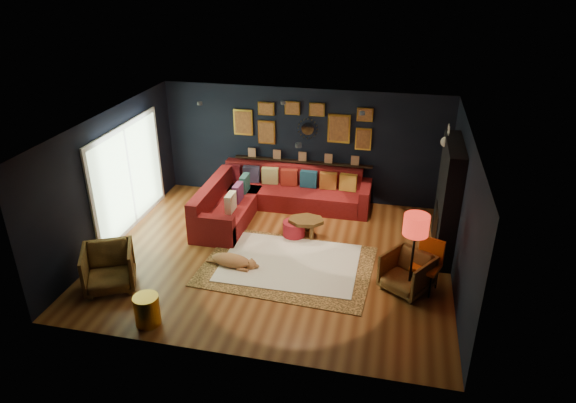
% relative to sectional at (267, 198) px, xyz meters
% --- Properties ---
extents(floor, '(6.50, 6.50, 0.00)m').
position_rel_sectional_xyz_m(floor, '(0.61, -1.81, -0.32)').
color(floor, brown).
rests_on(floor, ground).
extents(room_walls, '(6.50, 6.50, 6.50)m').
position_rel_sectional_xyz_m(room_walls, '(0.61, -1.81, 1.27)').
color(room_walls, black).
rests_on(room_walls, ground).
extents(sectional, '(3.41, 2.69, 0.86)m').
position_rel_sectional_xyz_m(sectional, '(0.00, 0.00, 0.00)').
color(sectional, maroon).
rests_on(sectional, ground).
extents(ledge, '(3.20, 0.12, 0.04)m').
position_rel_sectional_xyz_m(ledge, '(0.61, 0.87, 0.60)').
color(ledge, black).
rests_on(ledge, room_walls).
extents(gallery_wall, '(3.15, 0.04, 1.02)m').
position_rel_sectional_xyz_m(gallery_wall, '(0.60, 0.91, 1.48)').
color(gallery_wall, gold).
rests_on(gallery_wall, room_walls).
extents(sunburst_mirror, '(0.47, 0.16, 0.47)m').
position_rel_sectional_xyz_m(sunburst_mirror, '(0.71, 0.91, 1.38)').
color(sunburst_mirror, silver).
rests_on(sunburst_mirror, room_walls).
extents(fireplace, '(0.31, 1.60, 2.20)m').
position_rel_sectional_xyz_m(fireplace, '(3.71, -0.91, 0.70)').
color(fireplace, black).
rests_on(fireplace, ground).
extents(deer_head, '(0.50, 0.28, 0.45)m').
position_rel_sectional_xyz_m(deer_head, '(3.75, -0.41, 1.73)').
color(deer_head, white).
rests_on(deer_head, fireplace).
extents(sliding_door, '(0.06, 2.80, 2.20)m').
position_rel_sectional_xyz_m(sliding_door, '(-2.60, -1.21, 0.78)').
color(sliding_door, white).
rests_on(sliding_door, ground).
extents(ceiling_spots, '(3.30, 2.50, 0.06)m').
position_rel_sectional_xyz_m(ceiling_spots, '(0.61, -1.01, 2.24)').
color(ceiling_spots, black).
rests_on(ceiling_spots, room_walls).
extents(shag_rug, '(2.51, 1.83, 0.03)m').
position_rel_sectional_xyz_m(shag_rug, '(0.95, -2.01, -0.31)').
color(shag_rug, white).
rests_on(shag_rug, ground).
extents(leopard_rug, '(3.19, 2.36, 0.02)m').
position_rel_sectional_xyz_m(leopard_rug, '(0.93, -2.11, -0.31)').
color(leopard_rug, tan).
rests_on(leopard_rug, ground).
extents(coffee_table, '(0.80, 0.63, 0.37)m').
position_rel_sectional_xyz_m(coffee_table, '(1.05, -0.94, 0.01)').
color(coffee_table, brown).
rests_on(coffee_table, shag_rug).
extents(pouf, '(0.46, 0.46, 0.30)m').
position_rel_sectional_xyz_m(pouf, '(0.81, -0.98, -0.14)').
color(pouf, maroon).
rests_on(pouf, shag_rug).
extents(armchair_left, '(1.08, 1.05, 0.84)m').
position_rel_sectional_xyz_m(armchair_left, '(-1.91, -3.40, 0.10)').
color(armchair_left, '#B47D37').
rests_on(armchair_left, ground).
extents(armchair_right, '(0.98, 0.97, 0.75)m').
position_rel_sectional_xyz_m(armchair_right, '(3.06, -2.37, 0.05)').
color(armchair_right, '#B47D37').
rests_on(armchair_right, ground).
extents(gold_stool, '(0.40, 0.40, 0.49)m').
position_rel_sectional_xyz_m(gold_stool, '(-0.84, -4.16, -0.08)').
color(gold_stool, gold).
rests_on(gold_stool, ground).
extents(orange_chair, '(0.57, 0.57, 0.92)m').
position_rel_sectional_xyz_m(orange_chair, '(3.39, -2.24, 0.22)').
color(orange_chair, black).
rests_on(orange_chair, ground).
extents(floor_lamp, '(0.41, 0.41, 1.50)m').
position_rel_sectional_xyz_m(floor_lamp, '(3.11, -2.49, 0.93)').
color(floor_lamp, black).
rests_on(floor_lamp, ground).
extents(dog, '(1.08, 0.61, 0.33)m').
position_rel_sectional_xyz_m(dog, '(-0.09, -2.34, -0.14)').
color(dog, '#AE7348').
rests_on(dog, leopard_rug).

